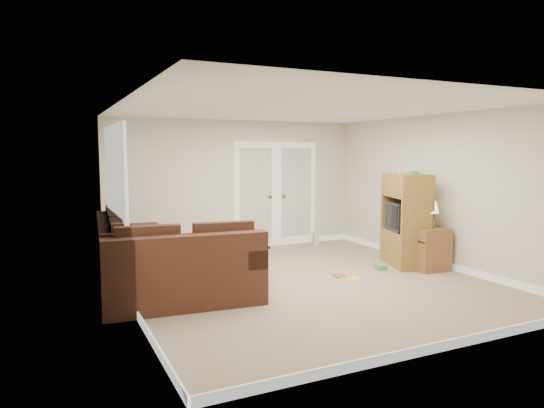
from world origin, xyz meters
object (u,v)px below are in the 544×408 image
sectional_sofa (153,264)px  tv_armoire (406,219)px  coffee_table (242,261)px  side_cabinet (428,245)px

sectional_sofa → tv_armoire: (4.12, -0.30, 0.41)m
sectional_sofa → coffee_table: bearing=10.7°
side_cabinet → sectional_sofa: bearing=174.4°
sectional_sofa → side_cabinet: (4.25, -0.70, 0.04)m
sectional_sofa → tv_armoire: 4.15m
sectional_sofa → coffee_table: 1.37m
coffee_table → tv_armoire: bearing=0.8°
coffee_table → side_cabinet: size_ratio=1.03×
side_cabinet → coffee_table: bearing=167.5°
sectional_sofa → coffee_table: (1.36, 0.14, -0.12)m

